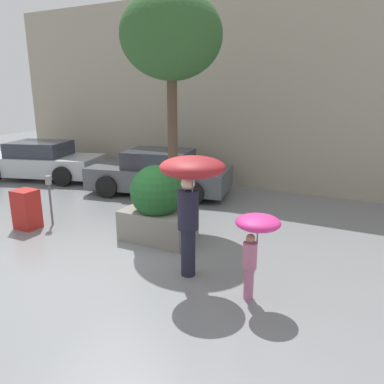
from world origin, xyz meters
The scene contains 10 objects.
ground_plane centered at (0.00, 0.00, 0.00)m, with size 40.00×40.00×0.00m, color slate.
building_facade centered at (0.00, 6.50, 3.00)m, with size 18.00×0.30×6.00m.
planter_box centered at (0.23, 1.28, 0.77)m, with size 1.50×1.10×1.61m.
person_adult centered at (1.61, 0.12, 1.63)m, with size 1.03×1.03×2.08m.
person_child centered at (2.75, -0.05, 1.06)m, with size 0.66×0.66×1.33m.
parked_car_near centered at (-1.72, 4.51, 0.61)m, with size 4.48×2.61×1.32m.
parked_car_far centered at (-6.55, 4.30, 0.61)m, with size 4.57×2.92×1.32m.
street_tree centered at (-0.19, 2.69, 4.19)m, with size 2.28×2.28×5.20m.
parking_meter centered at (-2.50, 0.96, 0.85)m, with size 0.14×0.14×1.17m.
newspaper_box centered at (-2.81, 0.53, 0.45)m, with size 0.50×0.44×0.90m.
Camera 1 is at (4.22, -4.99, 3.06)m, focal length 35.00 mm.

